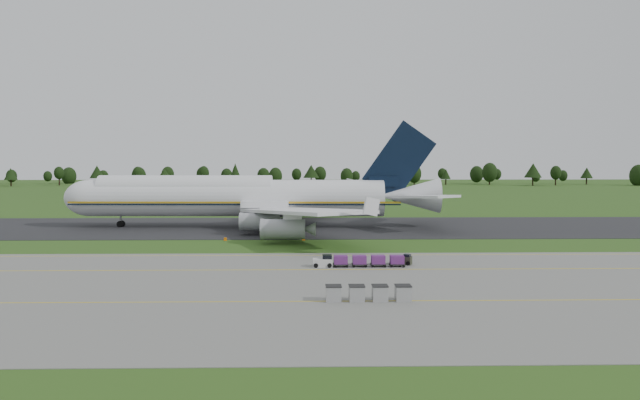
{
  "coord_description": "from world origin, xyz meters",
  "views": [
    {
      "loc": [
        -2.58,
        -103.31,
        14.96
      ],
      "look_at": [
        -0.27,
        2.0,
        7.6
      ],
      "focal_mm": 35.0,
      "sensor_mm": 36.0,
      "label": 1
    }
  ],
  "objects_px": {
    "aircraft": "(243,197)",
    "edge_markers": "(265,239)",
    "utility_cart": "(404,260)",
    "uld_row": "(368,293)",
    "baggage_train": "(357,261)"
  },
  "relations": [
    {
      "from": "uld_row",
      "to": "aircraft",
      "type": "bearing_deg",
      "value": 106.12
    },
    {
      "from": "aircraft",
      "to": "utility_cart",
      "type": "distance_m",
      "value": 53.9
    },
    {
      "from": "aircraft",
      "to": "utility_cart",
      "type": "relative_size",
      "value": 33.92
    },
    {
      "from": "aircraft",
      "to": "utility_cart",
      "type": "xyz_separation_m",
      "value": [
        26.8,
        -46.4,
        -5.82
      ]
    },
    {
      "from": "aircraft",
      "to": "edge_markers",
      "type": "relative_size",
      "value": 5.54
    },
    {
      "from": "baggage_train",
      "to": "edge_markers",
      "type": "relative_size",
      "value": 0.86
    },
    {
      "from": "utility_cart",
      "to": "edge_markers",
      "type": "distance_m",
      "value": 32.71
    },
    {
      "from": "aircraft",
      "to": "utility_cart",
      "type": "bearing_deg",
      "value": -59.99
    },
    {
      "from": "aircraft",
      "to": "uld_row",
      "type": "distance_m",
      "value": 71.09
    },
    {
      "from": "edge_markers",
      "to": "baggage_train",
      "type": "bearing_deg",
      "value": -61.84
    },
    {
      "from": "baggage_train",
      "to": "uld_row",
      "type": "xyz_separation_m",
      "value": [
        -0.5,
        -20.01,
        0.01
      ]
    },
    {
      "from": "utility_cart",
      "to": "aircraft",
      "type": "bearing_deg",
      "value": 120.01
    },
    {
      "from": "utility_cart",
      "to": "edge_markers",
      "type": "relative_size",
      "value": 0.16
    },
    {
      "from": "utility_cart",
      "to": "uld_row",
      "type": "xyz_separation_m",
      "value": [
        -7.12,
        -21.68,
        0.28
      ]
    },
    {
      "from": "utility_cart",
      "to": "uld_row",
      "type": "bearing_deg",
      "value": -108.17
    }
  ]
}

